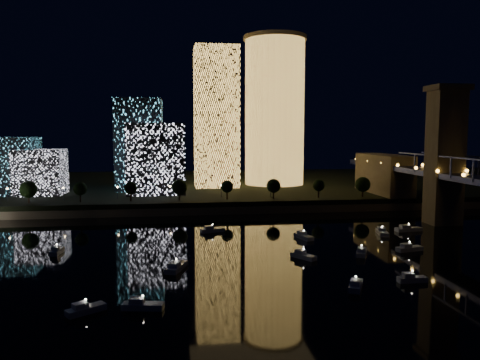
% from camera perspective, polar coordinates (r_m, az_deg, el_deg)
% --- Properties ---
extents(ground, '(520.00, 520.00, 0.00)m').
position_cam_1_polar(ground, '(116.26, 8.14, -10.85)').
color(ground, black).
rests_on(ground, ground).
extents(far_bank, '(420.00, 160.00, 5.00)m').
position_cam_1_polar(far_bank, '(270.60, -1.08, -0.71)').
color(far_bank, black).
rests_on(far_bank, ground).
extents(seawall, '(420.00, 6.00, 3.00)m').
position_cam_1_polar(seawall, '(194.18, 1.56, -3.59)').
color(seawall, '#6B5E4C').
rests_on(seawall, ground).
extents(tower_cylindrical, '(34.00, 34.00, 79.41)m').
position_cam_1_polar(tower_cylindrical, '(257.41, 4.24, 8.38)').
color(tower_cylindrical, '#EFB14C').
rests_on(tower_cylindrical, far_bank).
extents(tower_rectangular, '(22.56, 22.56, 71.79)m').
position_cam_1_polar(tower_rectangular, '(246.13, -2.93, 7.59)').
color(tower_rectangular, '#EFB14C').
rests_on(tower_rectangular, far_bank).
extents(midrise_blocks, '(86.81, 44.63, 44.66)m').
position_cam_1_polar(midrise_blocks, '(232.11, -14.98, 3.02)').
color(midrise_blocks, white).
rests_on(midrise_blocks, far_bank).
extents(motorboats, '(116.45, 72.89, 2.78)m').
position_cam_1_polar(motorboats, '(129.05, 6.41, -8.77)').
color(motorboats, silver).
rests_on(motorboats, ground).
extents(esplanade_trees, '(166.01, 6.79, 8.89)m').
position_cam_1_polar(esplanade_trees, '(196.44, -6.77, -0.88)').
color(esplanade_trees, black).
rests_on(esplanade_trees, far_bank).
extents(street_lamps, '(132.70, 0.70, 5.65)m').
position_cam_1_polar(street_lamps, '(202.58, -8.53, -1.12)').
color(street_lamps, black).
rests_on(street_lamps, far_bank).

